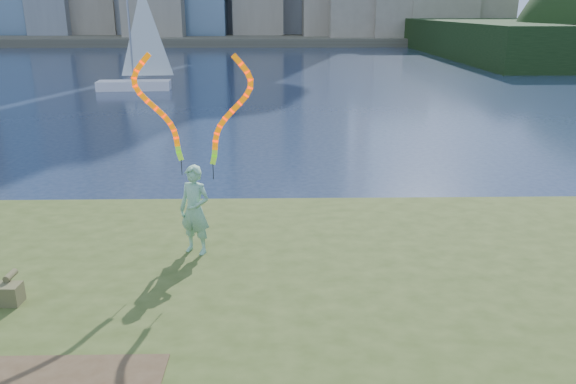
{
  "coord_description": "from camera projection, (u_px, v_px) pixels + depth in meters",
  "views": [
    {
      "loc": [
        0.9,
        -8.42,
        5.37
      ],
      "look_at": [
        1.09,
        1.0,
        2.29
      ],
      "focal_mm": 35.0,
      "sensor_mm": 36.0,
      "label": 1
    }
  ],
  "objects": [
    {
      "name": "ground",
      "position": [
        226.0,
        336.0,
        9.65
      ],
      "size": [
        320.0,
        320.0,
        0.0
      ],
      "primitive_type": "plane",
      "color": "#1A2741",
      "rests_on": "ground"
    },
    {
      "name": "far_shore",
      "position": [
        271.0,
        37.0,
        99.72
      ],
      "size": [
        320.0,
        40.0,
        1.2
      ],
      "primitive_type": "cube",
      "color": "#474234",
      "rests_on": "ground"
    },
    {
      "name": "woman_with_ribbons",
      "position": [
        195.0,
        184.0,
        10.66
      ],
      "size": [
        1.92,
        0.91,
        4.13
      ],
      "rotation": [
        0.0,
        0.0,
        -0.43
      ],
      "color": "#227C4A",
      "rests_on": "grassy_knoll"
    },
    {
      "name": "canvas_bag",
      "position": [
        7.0,
        293.0,
        9.1
      ],
      "size": [
        0.48,
        0.55,
        0.45
      ],
      "rotation": [
        0.0,
        0.0,
        -0.03
      ],
      "color": "brown",
      "rests_on": "grassy_knoll"
    },
    {
      "name": "sailboat",
      "position": [
        137.0,
        70.0,
        38.44
      ],
      "size": [
        5.26,
        1.95,
        7.91
      ],
      "rotation": [
        0.0,
        0.0,
        0.08
      ],
      "color": "white",
      "rests_on": "ground"
    }
  ]
}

